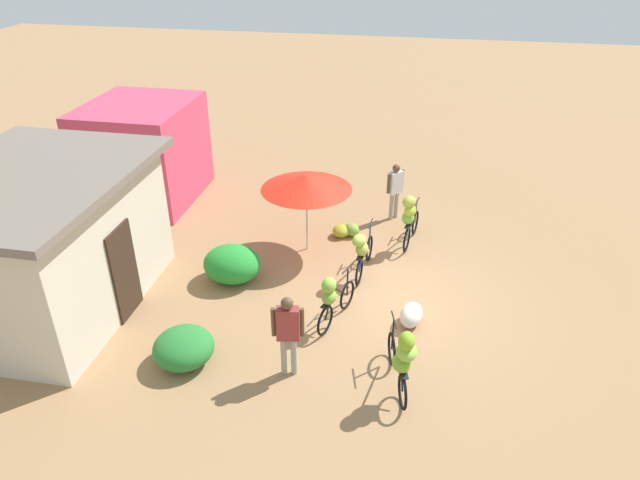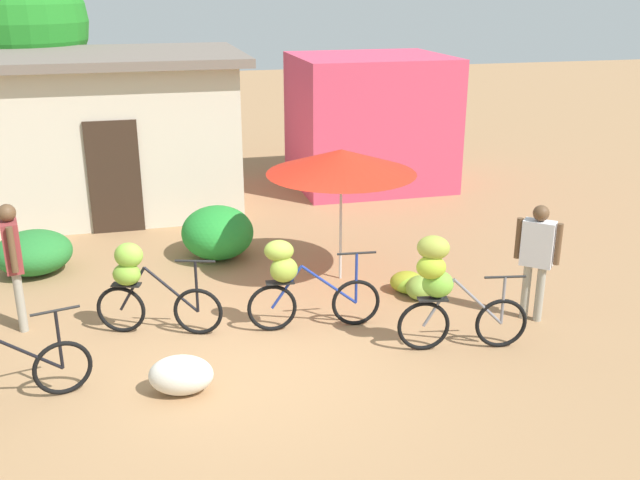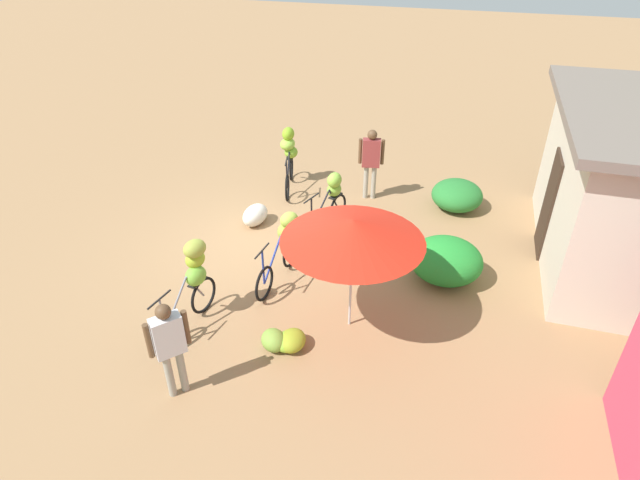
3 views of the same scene
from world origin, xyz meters
name	(u,v)px [view 2 (image 2 of 3)]	position (x,y,z in m)	size (l,w,h in m)	color
ground_plane	(249,363)	(0.00, 0.00, 0.00)	(60.00, 60.00, 0.00)	#9E754E
building_low	(113,130)	(-1.50, 7.03, 1.51)	(5.05, 3.91, 2.99)	beige
shop_pink	(369,121)	(3.86, 7.40, 1.39)	(3.20, 2.80, 2.78)	#D2405F
tree_behind_building	(19,23)	(-3.30, 9.59, 3.41)	(2.87, 2.87, 4.88)	brown
hedge_bush_front_left	(34,252)	(-2.74, 3.61, 0.33)	(1.15, 1.13, 0.66)	#287730
hedge_bush_front_right	(218,232)	(0.07, 3.60, 0.42)	(1.16, 1.31, 0.83)	#248D30
market_umbrella	(341,161)	(1.75, 2.22, 1.81)	(2.17, 2.17, 1.98)	beige
bicycle_near_pile	(141,283)	(-1.16, 1.09, 0.69)	(1.56, 0.56, 1.21)	black
bicycle_center_loaded	(296,278)	(0.73, 0.73, 0.70)	(1.72, 0.40, 1.21)	black
bicycle_by_shop	(444,285)	(2.32, -0.23, 0.85)	(1.58, 0.48, 1.46)	black
banana_pile_on_ground	(411,284)	(2.57, 1.40, 0.15)	(0.67, 0.81, 0.33)	olive
produce_sack	(181,375)	(-0.81, -0.48, 0.22)	(0.70, 0.44, 0.44)	silver
person_vendor	(13,254)	(-2.68, 1.62, 1.03)	(0.27, 0.57, 1.67)	gray
person_bystander	(537,251)	(3.81, 0.24, 0.96)	(0.45, 0.42, 1.58)	gray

